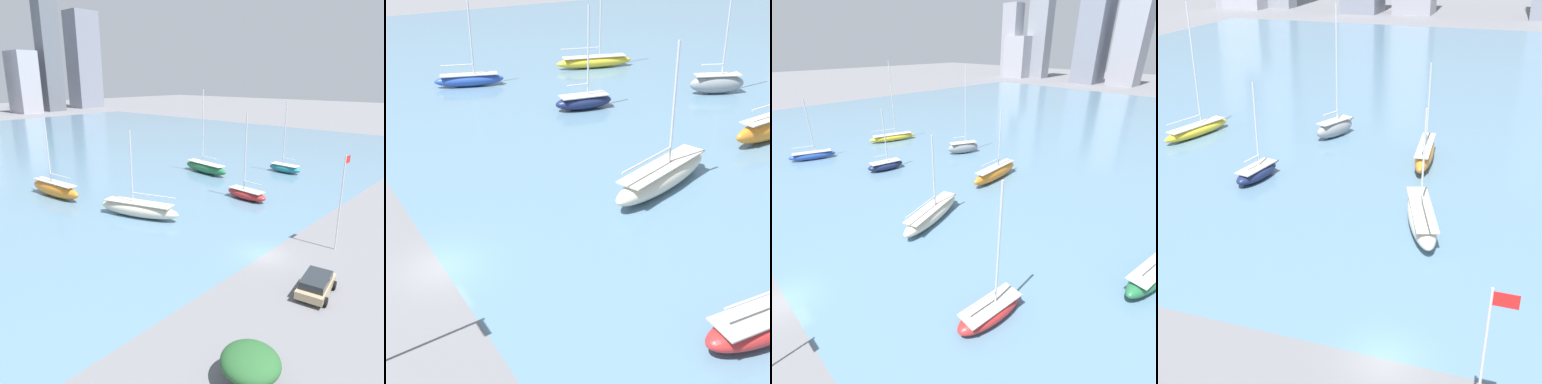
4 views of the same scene
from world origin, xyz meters
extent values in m
plane|color=slate|center=(0.00, 0.00, 0.00)|extent=(500.00, 500.00, 0.00)
cylinder|color=silver|center=(5.68, -4.59, 4.74)|extent=(0.14, 0.14, 9.48)
cube|color=red|center=(6.30, -4.59, 8.98)|extent=(1.10, 0.03, 0.70)
cylinder|color=#4C3823|center=(-14.32, -7.74, 0.33)|extent=(0.60, 0.60, 0.65)
ellipsoid|color=#285B2D|center=(-14.32, -7.74, 1.42)|extent=(3.36, 3.36, 1.53)
cube|color=#A8A8B2|center=(55.32, 165.99, 14.13)|extent=(9.69, 14.99, 28.25)
cube|color=slate|center=(69.92, 166.65, 35.72)|extent=(9.06, 8.61, 71.45)
cube|color=gray|center=(94.34, 174.04, 25.26)|extent=(14.52, 12.75, 50.52)
ellipsoid|color=orange|center=(-3.94, 31.95, 1.10)|extent=(2.70, 10.52, 2.18)
cube|color=#BCB7AD|center=(-3.94, 31.95, 2.14)|extent=(2.22, 8.63, 0.10)
cube|color=#2D2D33|center=(-3.94, 31.95, 0.50)|extent=(0.31, 1.88, 0.98)
cylinder|color=silver|center=(-4.00, 32.73, 6.66)|extent=(0.18, 0.18, 8.94)
cylinder|color=silver|center=(-3.82, 30.46, 3.29)|extent=(0.51, 4.54, 0.14)
ellipsoid|color=#B72828|center=(13.27, 10.97, 0.71)|extent=(2.76, 6.62, 1.41)
cube|color=#BCB7AD|center=(13.27, 10.97, 1.37)|extent=(2.26, 5.43, 0.10)
cube|color=#2D2D33|center=(13.27, 10.97, 0.32)|extent=(0.26, 1.17, 0.64)
cylinder|color=silver|center=(13.31, 11.45, 6.60)|extent=(0.18, 0.18, 10.37)
cylinder|color=silver|center=(13.18, 9.97, 2.52)|extent=(0.41, 2.99, 0.14)
ellipsoid|color=beige|center=(-1.27, 16.89, 0.94)|extent=(5.48, 10.94, 1.87)
cube|color=beige|center=(-1.27, 16.89, 1.83)|extent=(4.49, 8.97, 0.10)
cube|color=#2D2D33|center=(-1.27, 16.89, 0.43)|extent=(0.75, 1.89, 0.84)
cylinder|color=silver|center=(-1.52, 17.66, 6.19)|extent=(0.18, 0.18, 8.63)
cylinder|color=silver|center=(-0.62, 14.90, 2.98)|extent=(1.92, 5.55, 0.14)
ellipsoid|color=#1E757F|center=(30.83, 14.58, 0.73)|extent=(2.55, 6.31, 1.45)
cube|color=silver|center=(30.83, 14.58, 1.40)|extent=(2.09, 5.18, 0.10)
cube|color=#2D2D33|center=(30.83, 14.58, 0.33)|extent=(0.24, 1.12, 0.65)
cylinder|color=silver|center=(30.86, 15.04, 6.92)|extent=(0.18, 0.18, 10.94)
cylinder|color=silver|center=(30.77, 13.82, 2.55)|extent=(0.32, 2.45, 0.14)
ellipsoid|color=#236B3D|center=(21.02, 24.90, 0.92)|extent=(3.53, 10.31, 1.84)
cube|color=silver|center=(21.02, 24.90, 1.80)|extent=(2.90, 8.45, 0.10)
cube|color=#2D2D33|center=(21.02, 24.90, 0.42)|extent=(0.41, 1.82, 0.83)
cylinder|color=silver|center=(21.12, 25.65, 8.12)|extent=(0.18, 0.18, 12.54)
cylinder|color=silver|center=(20.84, 23.63, 2.95)|extent=(0.71, 4.07, 0.14)
cube|color=tan|center=(-3.18, -6.57, 0.67)|extent=(4.76, 2.78, 0.62)
cube|color=#23282D|center=(-3.36, -6.59, 1.28)|extent=(3.39, 2.32, 0.60)
cylinder|color=black|center=(-1.98, -5.29, 0.36)|extent=(0.76, 0.41, 0.73)
cylinder|color=black|center=(-1.64, -7.40, 0.36)|extent=(0.76, 0.41, 0.73)
cylinder|color=black|center=(-4.72, -5.73, 0.36)|extent=(0.76, 0.41, 0.73)
cylinder|color=black|center=(-4.38, -7.84, 0.36)|extent=(0.76, 0.41, 0.73)
camera|label=1|loc=(-28.96, -16.54, 16.28)|focal=35.00mm
camera|label=2|loc=(25.31, -6.42, 17.57)|focal=50.00mm
camera|label=3|loc=(23.81, -2.33, 19.49)|focal=28.00mm
camera|label=4|loc=(5.88, -24.16, 22.63)|focal=50.00mm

